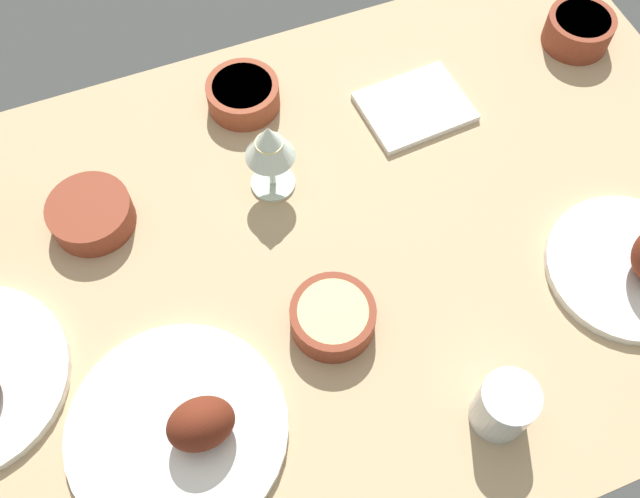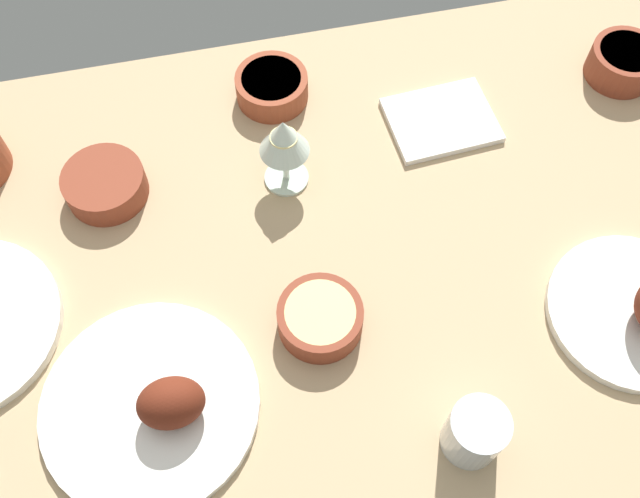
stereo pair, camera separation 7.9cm
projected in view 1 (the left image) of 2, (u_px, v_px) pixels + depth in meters
The scene contains 9 objects.
dining_table at pixel (320, 262), 107.97cm from camera, with size 140.00×90.00×4.00cm, color tan.
plate_center_main at pixel (183, 428), 91.94cm from camera, with size 29.13×29.13×8.91cm.
bowl_soup at pixel (91, 213), 106.80cm from camera, with size 12.62×12.62×4.59cm.
bowl_potatoes at pixel (333, 317), 98.71cm from camera, with size 11.98×11.98×4.60cm.
bowl_pasta at pixel (243, 94), 117.93cm from camera, with size 12.08×12.08×4.66cm.
bowl_sauce at pixel (579, 29), 124.39cm from camera, with size 11.65×11.65×5.59cm.
wine_glass at pixel (269, 145), 103.70cm from camera, with size 7.60×7.60×14.00cm.
water_tumbler at pixel (504, 406), 90.71cm from camera, with size 7.55×7.55×8.87cm, color silver.
folded_napkin at pixel (415, 107), 119.12cm from camera, with size 17.16×13.56×1.20cm, color white.
Camera 1 is at (18.37, 46.76, 97.60)cm, focal length 40.01 mm.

